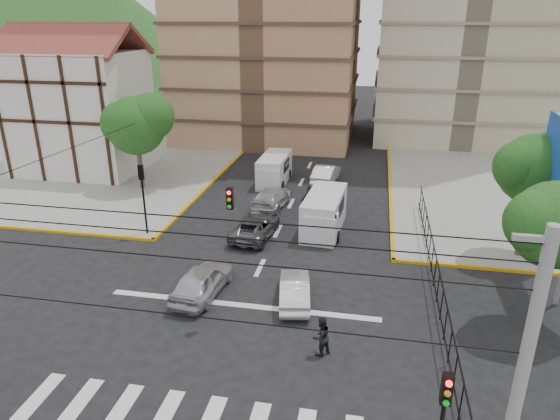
% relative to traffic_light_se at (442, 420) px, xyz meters
% --- Properties ---
extents(ground, '(160.00, 160.00, 0.00)m').
position_rel_traffic_light_se_xyz_m(ground, '(-7.80, 7.80, -3.11)').
color(ground, black).
rests_on(ground, ground).
extents(sidewalk_nw, '(26.00, 26.00, 0.15)m').
position_rel_traffic_light_se_xyz_m(sidewalk_nw, '(-27.80, 27.80, -3.04)').
color(sidewalk_nw, gray).
rests_on(sidewalk_nw, ground).
extents(crosswalk_stripes, '(12.00, 2.40, 0.01)m').
position_rel_traffic_light_se_xyz_m(crosswalk_stripes, '(-7.80, 1.80, -3.11)').
color(crosswalk_stripes, silver).
rests_on(crosswalk_stripes, ground).
extents(stop_line, '(13.00, 0.40, 0.01)m').
position_rel_traffic_light_se_xyz_m(stop_line, '(-7.80, 9.00, -3.11)').
color(stop_line, silver).
rests_on(stop_line, ground).
extents(tudor_building, '(10.80, 8.05, 12.23)m').
position_rel_traffic_light_se_xyz_m(tudor_building, '(-26.80, 27.80, 2.14)').
color(tudor_building, silver).
rests_on(tudor_building, ground).
extents(distant_hill, '(70.00, 70.00, 28.00)m').
position_rel_traffic_light_se_xyz_m(distant_hill, '(-62.80, 77.80, 10.89)').
color(distant_hill, '#1C501A').
rests_on(distant_hill, ground).
extents(park_fence, '(0.10, 22.50, 1.66)m').
position_rel_traffic_light_se_xyz_m(park_fence, '(1.20, 12.30, -3.11)').
color(park_fence, black).
rests_on(park_fence, ground).
extents(tree_park_a, '(4.41, 3.60, 6.83)m').
position_rel_traffic_light_se_xyz_m(tree_park_a, '(5.28, 9.81, 1.90)').
color(tree_park_a, '#473828').
rests_on(tree_park_a, ground).
extents(tree_park_c, '(4.65, 3.80, 7.25)m').
position_rel_traffic_light_se_xyz_m(tree_park_c, '(6.29, 16.81, 2.22)').
color(tree_park_c, '#473828').
rests_on(tree_park_c, ground).
extents(tree_tudor, '(5.39, 4.40, 7.43)m').
position_rel_traffic_light_se_xyz_m(tree_tudor, '(-19.70, 23.81, 2.11)').
color(tree_tudor, '#473828').
rests_on(tree_tudor, ground).
extents(traffic_light_se, '(0.28, 0.22, 4.40)m').
position_rel_traffic_light_se_xyz_m(traffic_light_se, '(0.00, 0.00, 0.00)').
color(traffic_light_se, black).
rests_on(traffic_light_se, ground).
extents(traffic_light_nw, '(0.28, 0.22, 4.40)m').
position_rel_traffic_light_se_xyz_m(traffic_light_nw, '(-15.60, 15.60, 0.00)').
color(traffic_light_nw, black).
rests_on(traffic_light_nw, ground).
extents(traffic_light_hanging, '(18.00, 9.12, 0.92)m').
position_rel_traffic_light_se_xyz_m(traffic_light_hanging, '(-7.80, 5.76, 2.79)').
color(traffic_light_hanging, black).
rests_on(traffic_light_hanging, ground).
extents(utility_pole_se, '(1.40, 0.28, 9.00)m').
position_rel_traffic_light_se_xyz_m(utility_pole_se, '(1.20, -1.20, 1.65)').
color(utility_pole_se, slate).
rests_on(utility_pole_se, ground).
extents(van_right_lane, '(2.45, 5.46, 2.40)m').
position_rel_traffic_light_se_xyz_m(van_right_lane, '(-4.97, 18.24, -1.94)').
color(van_right_lane, silver).
rests_on(van_right_lane, ground).
extents(van_left_lane, '(2.12, 5.05, 2.26)m').
position_rel_traffic_light_se_xyz_m(van_left_lane, '(-9.95, 27.03, -2.01)').
color(van_left_lane, silver).
rests_on(van_left_lane, ground).
extents(car_silver_front_left, '(2.27, 4.65, 1.53)m').
position_rel_traffic_light_se_xyz_m(car_silver_front_left, '(-9.92, 9.62, -2.35)').
color(car_silver_front_left, silver).
rests_on(car_silver_front_left, ground).
extents(car_white_front_right, '(2.02, 4.12, 1.30)m').
position_rel_traffic_light_se_xyz_m(car_white_front_right, '(-5.42, 9.82, -2.46)').
color(car_white_front_right, white).
rests_on(car_white_front_right, ground).
extents(car_grey_mid_left, '(2.55, 4.83, 1.30)m').
position_rel_traffic_light_se_xyz_m(car_grey_mid_left, '(-9.00, 16.74, -2.46)').
color(car_grey_mid_left, '#56585D').
rests_on(car_grey_mid_left, ground).
extents(car_silver_rear_left, '(2.57, 5.00, 1.39)m').
position_rel_traffic_light_se_xyz_m(car_silver_rear_left, '(-9.05, 21.96, -2.42)').
color(car_silver_rear_left, silver).
rests_on(car_silver_rear_left, ground).
extents(car_darkgrey_mid_right, '(2.00, 3.85, 1.25)m').
position_rel_traffic_light_se_xyz_m(car_darkgrey_mid_right, '(-6.03, 23.48, -2.49)').
color(car_darkgrey_mid_right, black).
rests_on(car_darkgrey_mid_right, ground).
extents(car_white_rear_right, '(2.10, 4.70, 1.50)m').
position_rel_traffic_light_se_xyz_m(car_white_rear_right, '(-5.84, 28.10, -2.36)').
color(car_white_rear_right, white).
rests_on(car_white_rear_right, ground).
extents(pedestrian_crosswalk, '(1.04, 1.04, 1.70)m').
position_rel_traffic_light_se_xyz_m(pedestrian_crosswalk, '(-3.74, 6.10, -2.26)').
color(pedestrian_crosswalk, black).
rests_on(pedestrian_crosswalk, ground).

